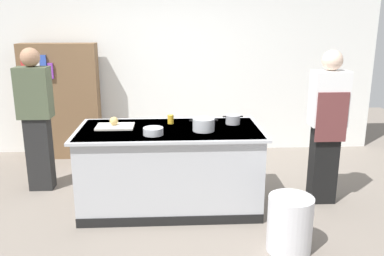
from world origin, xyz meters
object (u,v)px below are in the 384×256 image
object	(u,v)px
stock_pot	(204,125)
person_chef	(327,124)
onion	(114,121)
juice_cup	(171,119)
mixing_bowl	(153,131)
sauce_pan	(233,120)
trash_bin	(290,224)
person_guest	(36,117)
bookshelf	(61,101)

from	to	relation	value
stock_pot	person_chef	bearing A→B (deg)	6.00
onion	juice_cup	distance (m)	0.62
onion	mixing_bowl	xyz separation A→B (m)	(0.44, -0.33, -0.03)
sauce_pan	stock_pot	bearing A→B (deg)	-142.50
trash_bin	person_chef	bearing A→B (deg)	56.40
onion	sauce_pan	size ratio (longest dim) A/B	0.41
stock_pot	person_guest	size ratio (longest dim) A/B	0.17
onion	sauce_pan	xyz separation A→B (m)	(1.30, 0.06, -0.02)
onion	trash_bin	xyz separation A→B (m)	(1.67, -1.05, -0.71)
onion	mixing_bowl	size ratio (longest dim) A/B	0.45
sauce_pan	bookshelf	distance (m)	2.83
sauce_pan	person_guest	xyz separation A→B (m)	(-2.29, 0.42, -0.04)
onion	person_guest	bearing A→B (deg)	153.87
stock_pot	person_guest	distance (m)	2.06
onion	juice_cup	size ratio (longest dim) A/B	0.92
stock_pot	trash_bin	distance (m)	1.32
stock_pot	trash_bin	xyz separation A→B (m)	(0.71, -0.85, -0.71)
person_chef	person_guest	world-z (taller)	same
stock_pot	trash_bin	bearing A→B (deg)	-50.14
person_guest	bookshelf	xyz separation A→B (m)	(-0.02, 1.21, -0.06)
mixing_bowl	person_chef	size ratio (longest dim) A/B	0.12
person_guest	juice_cup	bearing A→B (deg)	76.89
mixing_bowl	person_guest	distance (m)	1.64
sauce_pan	bookshelf	xyz separation A→B (m)	(-2.30, 1.63, -0.10)
person_guest	bookshelf	bearing A→B (deg)	-179.26
mixing_bowl	bookshelf	distance (m)	2.49
mixing_bowl	bookshelf	size ratio (longest dim) A/B	0.12
sauce_pan	person_guest	bearing A→B (deg)	169.60
person_chef	bookshelf	world-z (taller)	person_chef
trash_bin	bookshelf	size ratio (longest dim) A/B	0.30
stock_pot	bookshelf	bearing A→B (deg)	135.85
mixing_bowl	juice_cup	xyz separation A→B (m)	(0.18, 0.45, 0.01)
stock_pot	mixing_bowl	distance (m)	0.54
trash_bin	person_guest	xyz separation A→B (m)	(-2.65, 1.54, 0.65)
trash_bin	bookshelf	distance (m)	3.88
onion	trash_bin	world-z (taller)	onion
mixing_bowl	juice_cup	bearing A→B (deg)	68.39
juice_cup	bookshelf	xyz separation A→B (m)	(-1.61, 1.58, -0.10)
stock_pot	bookshelf	size ratio (longest dim) A/B	0.17
onion	person_chef	world-z (taller)	person_chef
stock_pot	person_chef	xyz separation A→B (m)	(1.37, 0.14, -0.05)
bookshelf	juice_cup	bearing A→B (deg)	-44.42
stock_pot	mixing_bowl	bearing A→B (deg)	-166.27
person_chef	person_guest	xyz separation A→B (m)	(-3.31, 0.54, -0.00)
onion	stock_pot	world-z (taller)	stock_pot
onion	person_chef	xyz separation A→B (m)	(2.33, -0.06, -0.05)
person_guest	bookshelf	size ratio (longest dim) A/B	1.01
onion	mixing_bowl	bearing A→B (deg)	-37.23
mixing_bowl	person_chef	bearing A→B (deg)	8.16
onion	person_chef	size ratio (longest dim) A/B	0.05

